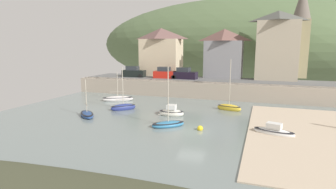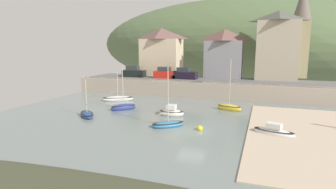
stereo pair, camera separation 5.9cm
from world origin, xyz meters
TOP-DOWN VIEW (x-y plane):
  - ground at (1.40, -9.56)m, footprint 48.00×41.00m
  - quay_seawall at (0.00, 17.50)m, footprint 48.00×9.40m
  - hillside_backdrop at (-0.69, 55.20)m, footprint 80.00×44.00m
  - waterfront_building_left at (-12.50, 25.20)m, footprint 7.55×5.04m
  - waterfront_building_centre at (-0.74, 25.20)m, footprint 6.69×4.60m
  - waterfront_building_right at (7.89, 25.20)m, footprint 6.77×5.87m
  - church_with_spire at (11.67, 29.20)m, footprint 3.00×3.00m
  - motorboat_with_cabin at (-3.64, 4.87)m, footprint 2.93×1.52m
  - dinghy_open_wooden at (-2.56, 0.56)m, footprint 3.47×3.23m
  - sailboat_white_hull at (2.27, 9.77)m, footprint 3.20×1.65m
  - sailboat_nearest_shore at (-10.24, 5.61)m, footprint 2.95×2.96m
  - rowboat_small_beached at (-12.50, 1.26)m, footprint 3.32×3.32m
  - sailboat_blue_trim at (7.25, 1.19)m, footprint 3.80×2.15m
  - fishing_boat_green at (-13.82, 10.60)m, footprint 4.51×3.28m
  - parked_car_near_slipway at (-16.18, 20.70)m, footprint 4.21×1.99m
  - parked_car_by_wall at (-10.07, 20.70)m, footprint 4.24×2.08m
  - parked_car_end_of_row at (-6.58, 20.70)m, footprint 4.22×2.02m
  - mooring_buoy at (0.72, 0.38)m, footprint 0.55×0.55m

SIDE VIEW (x-z plane):
  - ground at x=1.40m, z-range -0.14..0.47m
  - mooring_buoy at x=0.72m, z-range -0.11..0.44m
  - rowboat_small_beached at x=-12.50m, z-range -1.94..2.41m
  - dinghy_open_wooden at x=-2.56m, z-range -2.78..3.27m
  - fishing_boat_green at x=-13.82m, z-range -1.93..2.50m
  - sailboat_blue_trim at x=7.25m, z-range -0.32..0.93m
  - sailboat_nearest_shore at x=-10.24m, z-range -2.44..3.10m
  - sailboat_white_hull at x=2.27m, z-range -2.91..3.59m
  - motorboat_with_cabin at x=-3.64m, z-range -0.37..1.09m
  - quay_seawall at x=0.00m, z-range 0.16..2.56m
  - parked_car_near_slipway at x=-16.18m, z-range 2.23..4.18m
  - parked_car_by_wall at x=-10.07m, z-range 2.23..4.18m
  - parked_car_end_of_row at x=-6.58m, z-range 2.23..4.18m
  - waterfront_building_centre at x=-0.74m, z-range 2.49..10.93m
  - waterfront_building_left at x=-12.50m, z-range 2.48..11.31m
  - waterfront_building_right at x=7.89m, z-range 2.47..13.62m
  - hillside_backdrop at x=-0.69m, z-range -3.62..20.52m
  - church_with_spire at x=11.67m, z-range 2.66..18.52m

